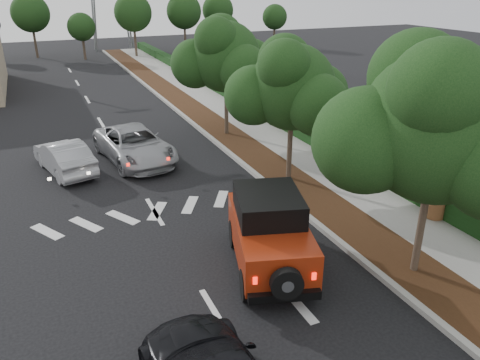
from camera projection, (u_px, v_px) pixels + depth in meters
ground at (217, 316)px, 11.22m from camera, size 120.00×120.00×0.00m
curb at (216, 142)px, 22.98m from camera, size 0.20×70.00×0.15m
planting_strip at (234, 140)px, 23.36m from camera, size 1.80×70.00×0.12m
sidewalk at (268, 135)px, 24.06m from camera, size 2.00×70.00×0.12m
hedge at (292, 125)px, 24.45m from camera, size 0.80×70.00×0.80m
transmission_tower at (114, 49)px, 53.76m from camera, size 7.00×4.00×28.00m
street_tree_near at (413, 272)px, 12.88m from camera, size 3.80×3.80×5.92m
street_tree_mid at (288, 181)px, 18.76m from camera, size 3.20×3.20×5.32m
street_tree_far at (227, 135)px, 24.22m from camera, size 3.40×3.40×5.62m
red_jeep at (268, 230)px, 12.85m from camera, size 2.88×4.40×2.16m
silver_suv_ahead at (135, 145)px, 20.56m from camera, size 3.14×5.55×1.46m
silver_sedan_oncoming at (64, 157)px, 19.36m from camera, size 2.34×4.30×1.34m
terracotta_planter at (438, 196)px, 15.32m from camera, size 0.75×0.75×1.31m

